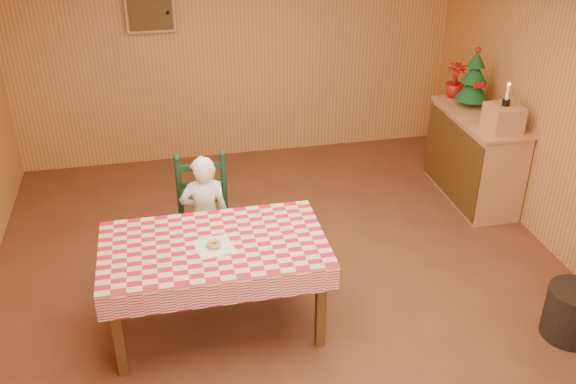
{
  "coord_description": "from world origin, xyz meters",
  "views": [
    {
      "loc": [
        -0.91,
        -4.05,
        3.33
      ],
      "look_at": [
        0.0,
        0.2,
        0.95
      ],
      "focal_mm": 40.0,
      "sensor_mm": 36.0,
      "label": 1
    }
  ],
  "objects_px": {
    "seated_child": "(205,217)",
    "shelf_unit": "(474,157)",
    "ladder_chair": "(205,219)",
    "crate": "(503,118)",
    "dining_table": "(214,252)",
    "christmas_tree": "(474,80)",
    "storage_bin": "(573,313)"
  },
  "relations": [
    {
      "from": "christmas_tree",
      "to": "crate",
      "type": "bearing_deg",
      "value": -90.0
    },
    {
      "from": "dining_table",
      "to": "storage_bin",
      "type": "bearing_deg",
      "value": -14.28
    },
    {
      "from": "storage_bin",
      "to": "shelf_unit",
      "type": "bearing_deg",
      "value": 83.76
    },
    {
      "from": "crate",
      "to": "storage_bin",
      "type": "relative_size",
      "value": 0.72
    },
    {
      "from": "shelf_unit",
      "to": "ladder_chair",
      "type": "bearing_deg",
      "value": -165.63
    },
    {
      "from": "ladder_chair",
      "to": "storage_bin",
      "type": "height_order",
      "value": "ladder_chair"
    },
    {
      "from": "crate",
      "to": "storage_bin",
      "type": "bearing_deg",
      "value": -97.9
    },
    {
      "from": "seated_child",
      "to": "storage_bin",
      "type": "relative_size",
      "value": 2.7
    },
    {
      "from": "shelf_unit",
      "to": "seated_child",
      "type": "bearing_deg",
      "value": -164.56
    },
    {
      "from": "ladder_chair",
      "to": "seated_child",
      "type": "relative_size",
      "value": 0.96
    },
    {
      "from": "ladder_chair",
      "to": "storage_bin",
      "type": "relative_size",
      "value": 2.59
    },
    {
      "from": "ladder_chair",
      "to": "christmas_tree",
      "type": "bearing_deg",
      "value": 18.92
    },
    {
      "from": "dining_table",
      "to": "christmas_tree",
      "type": "distance_m",
      "value": 3.4
    },
    {
      "from": "dining_table",
      "to": "christmas_tree",
      "type": "xyz_separation_m",
      "value": [
        2.86,
        1.77,
        0.52
      ]
    },
    {
      "from": "seated_child",
      "to": "storage_bin",
      "type": "distance_m",
      "value": 2.98
    },
    {
      "from": "crate",
      "to": "christmas_tree",
      "type": "distance_m",
      "value": 0.67
    },
    {
      "from": "dining_table",
      "to": "ladder_chair",
      "type": "distance_m",
      "value": 0.81
    },
    {
      "from": "seated_child",
      "to": "crate",
      "type": "bearing_deg",
      "value": -172.29
    },
    {
      "from": "ladder_chair",
      "to": "crate",
      "type": "height_order",
      "value": "crate"
    },
    {
      "from": "shelf_unit",
      "to": "storage_bin",
      "type": "relative_size",
      "value": 2.98
    },
    {
      "from": "seated_child",
      "to": "christmas_tree",
      "type": "height_order",
      "value": "christmas_tree"
    },
    {
      "from": "seated_child",
      "to": "crate",
      "type": "xyz_separation_m",
      "value": [
        2.86,
        0.39,
        0.49
      ]
    },
    {
      "from": "ladder_chair",
      "to": "crate",
      "type": "bearing_deg",
      "value": 6.59
    },
    {
      "from": "crate",
      "to": "christmas_tree",
      "type": "bearing_deg",
      "value": 90.0
    },
    {
      "from": "shelf_unit",
      "to": "storage_bin",
      "type": "bearing_deg",
      "value": -96.24
    },
    {
      "from": "shelf_unit",
      "to": "crate",
      "type": "bearing_deg",
      "value": -88.77
    },
    {
      "from": "seated_child",
      "to": "christmas_tree",
      "type": "relative_size",
      "value": 1.81
    },
    {
      "from": "crate",
      "to": "christmas_tree",
      "type": "height_order",
      "value": "christmas_tree"
    },
    {
      "from": "seated_child",
      "to": "shelf_unit",
      "type": "xyz_separation_m",
      "value": [
        2.85,
        0.79,
        -0.1
      ]
    },
    {
      "from": "dining_table",
      "to": "shelf_unit",
      "type": "xyz_separation_m",
      "value": [
        2.85,
        1.52,
        -0.22
      ]
    },
    {
      "from": "dining_table",
      "to": "christmas_tree",
      "type": "relative_size",
      "value": 2.67
    },
    {
      "from": "seated_child",
      "to": "ladder_chair",
      "type": "bearing_deg",
      "value": -90.0
    }
  ]
}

